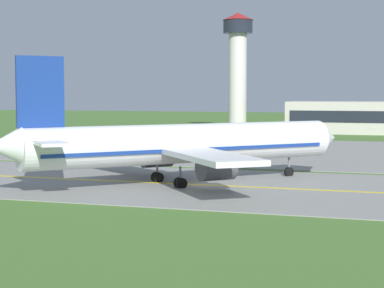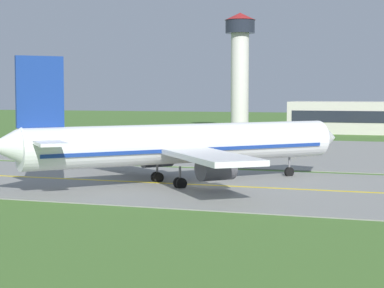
# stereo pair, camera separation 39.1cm
# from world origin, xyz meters

# --- Properties ---
(ground_plane) EXTENTS (500.00, 500.00, 0.00)m
(ground_plane) POSITION_xyz_m (0.00, 0.00, 0.00)
(ground_plane) COLOR #47702D
(taxiway_strip) EXTENTS (240.00, 28.00, 0.10)m
(taxiway_strip) POSITION_xyz_m (0.00, 0.00, 0.05)
(taxiway_strip) COLOR gray
(taxiway_strip) RESTS_ON ground
(apron_pad) EXTENTS (140.00, 52.00, 0.10)m
(apron_pad) POSITION_xyz_m (10.00, 42.00, 0.05)
(apron_pad) COLOR gray
(apron_pad) RESTS_ON ground
(taxiway_centreline) EXTENTS (220.00, 0.60, 0.01)m
(taxiway_centreline) POSITION_xyz_m (0.00, 0.00, 0.11)
(taxiway_centreline) COLOR yellow
(taxiway_centreline) RESTS_ON taxiway_strip
(airplane_lead) EXTENTS (30.60, 31.83, 12.70)m
(airplane_lead) POSITION_xyz_m (-2.12, 0.19, 4.13)
(airplane_lead) COLOR white
(airplane_lead) RESTS_ON ground
(service_truck_baggage) EXTENTS (3.12, 6.26, 2.60)m
(service_truck_baggage) POSITION_xyz_m (2.32, 41.21, 1.53)
(service_truck_baggage) COLOR yellow
(service_truck_baggage) RESTS_ON ground
(control_tower) EXTENTS (7.60, 7.60, 28.80)m
(control_tower) POSITION_xyz_m (-21.86, 99.11, 17.24)
(control_tower) COLOR silver
(control_tower) RESTS_ON ground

